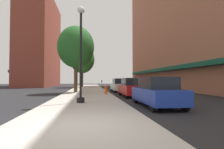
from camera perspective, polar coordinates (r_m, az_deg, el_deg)
ground_plane at (r=23.91m, az=1.79°, el=-5.30°), size 90.00×90.00×0.00m
sidewalk_slab at (r=24.61m, az=-7.85°, el=-5.04°), size 4.80×50.00×0.12m
building_right_brick at (r=33.86m, az=20.66°, el=21.06°), size 6.80×40.00×29.13m
building_far_background at (r=44.85m, az=-21.94°, el=9.41°), size 6.80×18.00×20.12m
lamppost at (r=11.07m, az=-10.02°, el=7.15°), size 0.48×0.48×5.90m
fire_hydrant at (r=17.02m, az=-1.97°, el=-5.01°), size 0.33×0.26×0.79m
parking_meter_near at (r=26.17m, az=-3.31°, el=-2.91°), size 0.14×0.09×1.31m
tree_near at (r=35.11m, az=-9.54°, el=4.84°), size 4.75×4.75×8.11m
tree_mid at (r=20.58m, az=-11.54°, el=8.62°), size 4.10×4.10×7.44m
car_blue at (r=10.25m, az=14.23°, el=-5.55°), size 1.80×4.30×1.66m
car_red at (r=15.90m, az=6.40°, el=-4.20°), size 1.80×4.30×1.66m
car_white at (r=22.17m, az=2.49°, el=-3.49°), size 1.80×4.30×1.66m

